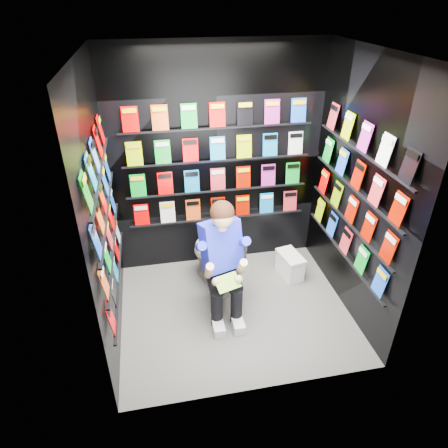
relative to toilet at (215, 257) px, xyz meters
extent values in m
plane|color=#585855|center=(0.13, -0.51, -0.37)|extent=(2.40, 2.40, 0.00)
plane|color=white|center=(0.13, -0.51, 2.23)|extent=(2.40, 2.40, 0.00)
cube|color=black|center=(0.13, 0.49, 0.93)|extent=(2.40, 0.04, 2.60)
cube|color=black|center=(0.13, -1.51, 0.93)|extent=(2.40, 0.04, 2.60)
cube|color=black|center=(-1.07, -0.51, 0.93)|extent=(0.04, 2.00, 2.60)
cube|color=black|center=(1.33, -0.51, 0.93)|extent=(0.04, 2.00, 2.60)
imported|color=white|center=(0.00, 0.00, 0.00)|extent=(0.63, 0.84, 0.73)
cube|color=silver|center=(0.91, -0.03, -0.23)|extent=(0.26, 0.39, 0.27)
cube|color=silver|center=(0.91, -0.03, -0.08)|extent=(0.28, 0.41, 0.03)
cube|color=green|center=(0.00, -0.73, 0.21)|extent=(0.27, 0.21, 0.10)
camera|label=1|loc=(-0.61, -3.66, 2.64)|focal=32.00mm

